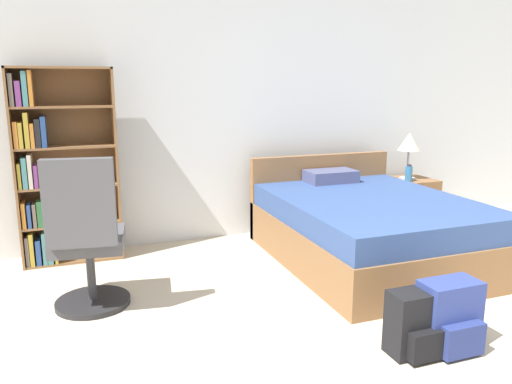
{
  "coord_description": "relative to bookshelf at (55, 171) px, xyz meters",
  "views": [
    {
      "loc": [
        -1.77,
        -1.6,
        1.57
      ],
      "look_at": [
        -0.45,
        1.98,
        0.73
      ],
      "focal_mm": 35.0,
      "sensor_mm": 36.0,
      "label": 1
    }
  ],
  "objects": [
    {
      "name": "bed",
      "position": [
        2.58,
        -0.89,
        -0.52
      ],
      "size": [
        1.55,
        2.0,
        0.83
      ],
      "color": "brown",
      "rests_on": "ground_plane"
    },
    {
      "name": "water_bottle",
      "position": [
        3.54,
        -0.18,
        -0.21
      ],
      "size": [
        0.08,
        0.08,
        0.19
      ],
      "color": "teal",
      "rests_on": "nightstand"
    },
    {
      "name": "backpack_black",
      "position": [
        1.99,
        -2.39,
        -0.63
      ],
      "size": [
        0.36,
        0.25,
        0.39
      ],
      "color": "black",
      "rests_on": "ground_plane"
    },
    {
      "name": "wall_back",
      "position": [
        1.93,
        0.25,
        0.48
      ],
      "size": [
        9.0,
        0.06,
        2.6
      ],
      "color": "silver",
      "rests_on": "ground_plane"
    },
    {
      "name": "nightstand",
      "position": [
        3.67,
        -0.06,
        -0.56
      ],
      "size": [
        0.46,
        0.5,
        0.52
      ],
      "color": "brown",
      "rests_on": "ground_plane"
    },
    {
      "name": "table_lamp",
      "position": [
        3.61,
        -0.07,
        0.1
      ],
      "size": [
        0.24,
        0.24,
        0.52
      ],
      "color": "#B2B2B7",
      "rests_on": "nightstand"
    },
    {
      "name": "office_chair",
      "position": [
        0.2,
        -1.14,
        -0.31
      ],
      "size": [
        0.55,
        0.62,
        1.11
      ],
      "color": "#232326",
      "rests_on": "ground_plane"
    },
    {
      "name": "backpack_blue",
      "position": [
        2.19,
        -2.41,
        -0.61
      ],
      "size": [
        0.35,
        0.27,
        0.43
      ],
      "color": "navy",
      "rests_on": "ground_plane"
    },
    {
      "name": "bookshelf",
      "position": [
        0.0,
        0.0,
        0.0
      ],
      "size": [
        0.84,
        0.27,
        1.7
      ],
      "color": "brown",
      "rests_on": "ground_plane"
    }
  ]
}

